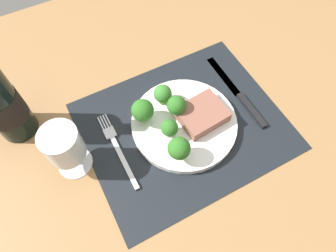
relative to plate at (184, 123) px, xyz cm
name	(u,v)px	position (x,y,z in cm)	size (l,w,h in cm)	color
ground_plane	(184,129)	(0.00, 0.00, -2.60)	(140.00, 110.00, 3.00)	#996D42
placemat	(184,126)	(0.00, 0.00, -0.95)	(43.07, 35.42, 0.30)	black
plate	(184,123)	(0.00, 0.00, 0.00)	(23.16, 23.16, 1.60)	white
steak	(202,114)	(3.83, -0.83, 2.11)	(9.80, 8.13, 2.63)	#8C5647
broccoli_near_fork	(179,149)	(-5.14, -6.72, 4.76)	(4.55, 4.55, 6.38)	#6B994C
broccoli_back_left	(163,94)	(-1.70, 6.82, 3.74)	(4.03, 4.03, 5.11)	#5B8942
broccoli_front_edge	(177,106)	(-0.63, 2.50, 4.17)	(4.14, 4.14, 5.61)	#6B994C
broccoli_near_steak	(143,110)	(-7.54, 4.60, 4.46)	(4.78, 4.78, 6.12)	#5B8942
broccoli_center	(170,128)	(-4.32, -1.27, 3.51)	(3.63, 3.63, 4.67)	#6B994C
fork	(118,149)	(-15.32, 1.42, -0.55)	(2.40, 19.20, 0.50)	silver
knife	(240,96)	(15.49, 0.53, -0.50)	(1.80, 23.00, 0.80)	black
wine_glass	(64,146)	(-24.35, 2.78, 6.98)	(7.26, 7.26, 12.38)	silver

